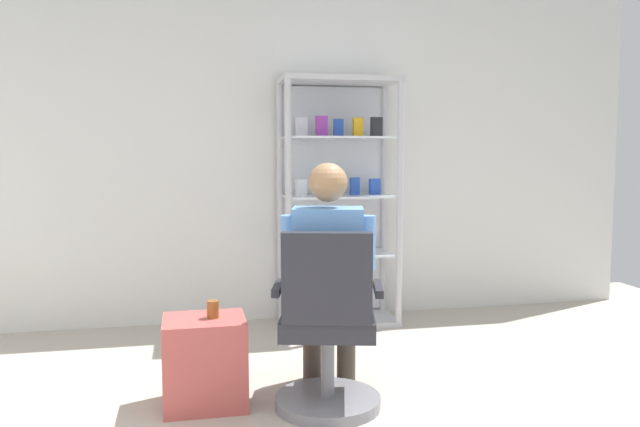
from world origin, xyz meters
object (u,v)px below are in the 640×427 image
Objects in this scene: seated_shopkeeper at (328,270)px; storage_crate at (205,362)px; display_cabinet_main at (337,199)px; office_chair at (328,337)px; tea_glass at (213,309)px.

seated_shopkeeper is 0.81m from storage_crate.
display_cabinet_main is 1.47× the size of seated_shopkeeper.
display_cabinet_main is 1.85m from office_chair.
display_cabinet_main reaches higher than storage_crate.
seated_shopkeeper is 2.73× the size of storage_crate.
seated_shopkeeper is at bearing -5.24° from storage_crate.
office_chair is (-0.46, -1.69, -0.58)m from display_cabinet_main.
storage_crate is 5.11× the size of tea_glass.
tea_glass is (-1.03, -1.48, -0.45)m from display_cabinet_main.
seated_shopkeeper is (0.04, 0.16, 0.32)m from office_chair.
display_cabinet_main is 1.97m from storage_crate.
display_cabinet_main is 4.02× the size of storage_crate.
display_cabinet_main is 20.54× the size of tea_glass.
office_chair is 0.36m from seated_shopkeeper.
storage_crate is at bearing 160.50° from office_chair.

